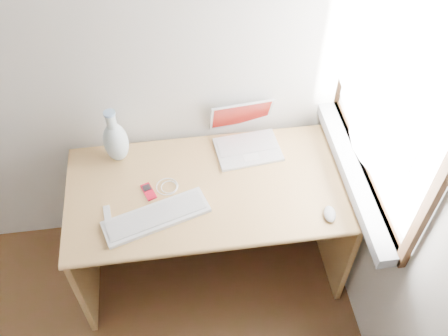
{
  "coord_description": "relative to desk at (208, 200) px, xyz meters",
  "views": [
    {
      "loc": [
        0.9,
        -0.09,
        2.53
      ],
      "look_at": [
        1.1,
        1.35,
        0.86
      ],
      "focal_mm": 40.0,
      "sensor_mm": 36.0,
      "label": 1
    }
  ],
  "objects": [
    {
      "name": "desk",
      "position": [
        0.0,
        0.0,
        0.0
      ],
      "size": [
        1.33,
        0.67,
        0.71
      ],
      "color": "tan",
      "rests_on": "floor"
    },
    {
      "name": "remote",
      "position": [
        -0.47,
        -0.17,
        0.2
      ],
      "size": [
        0.04,
        0.08,
        0.01
      ],
      "primitive_type": "cube",
      "rotation": [
        0.0,
        0.0,
        0.13
      ],
      "color": "white",
      "rests_on": "desk"
    },
    {
      "name": "vase",
      "position": [
        -0.42,
        0.16,
        0.32
      ],
      "size": [
        0.12,
        0.12,
        0.3
      ],
      "color": "white",
      "rests_on": "desk"
    },
    {
      "name": "cable_coil",
      "position": [
        -0.19,
        -0.05,
        0.2
      ],
      "size": [
        0.12,
        0.12,
        0.01
      ],
      "primitive_type": "torus",
      "rotation": [
        0.0,
        0.0,
        0.11
      ],
      "color": "white",
      "rests_on": "desk"
    },
    {
      "name": "mouse",
      "position": [
        0.51,
        -0.32,
        0.22
      ],
      "size": [
        0.07,
        0.1,
        0.03
      ],
      "primitive_type": "ellipsoid",
      "rotation": [
        0.0,
        0.0,
        -0.16
      ],
      "color": "silver",
      "rests_on": "desk"
    },
    {
      "name": "laptop",
      "position": [
        0.22,
        0.17,
        0.25
      ],
      "size": [
        0.33,
        0.29,
        0.21
      ],
      "rotation": [
        0.0,
        0.0,
        0.1
      ],
      "color": "silver",
      "rests_on": "desk"
    },
    {
      "name": "ipod",
      "position": [
        -0.28,
        -0.07,
        0.21
      ],
      "size": [
        0.08,
        0.11,
        0.01
      ],
      "rotation": [
        0.0,
        0.0,
        0.36
      ],
      "color": "#AC0B21",
      "rests_on": "desk"
    },
    {
      "name": "window",
      "position": [
        0.69,
        -0.15,
        0.77
      ],
      "size": [
        0.11,
        0.99,
        1.1
      ],
      "color": "white",
      "rests_on": "right_wall"
    },
    {
      "name": "external_keyboard",
      "position": [
        -0.25,
        -0.23,
        0.21
      ],
      "size": [
        0.5,
        0.28,
        0.02
      ],
      "rotation": [
        0.0,
        0.0,
        0.3
      ],
      "color": "white",
      "rests_on": "desk"
    }
  ]
}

